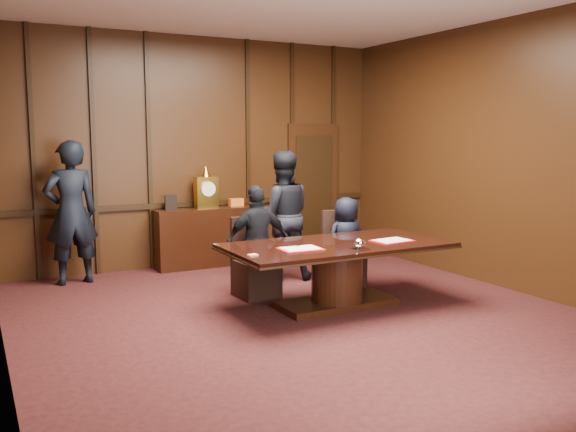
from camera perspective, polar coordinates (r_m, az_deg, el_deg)
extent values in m
plane|color=black|center=(6.69, 2.34, -9.90)|extent=(7.00, 7.00, 0.00)
cube|color=black|center=(9.57, -8.23, 5.96)|extent=(6.00, 0.04, 3.50)
cube|color=black|center=(8.31, 20.69, 5.31)|extent=(0.04, 7.00, 3.50)
cube|color=black|center=(9.60, -8.08, 1.18)|extent=(5.90, 0.05, 0.08)
cube|color=black|center=(10.42, 2.34, 2.58)|extent=(0.95, 0.06, 2.20)
sphere|color=gold|center=(10.18, 0.73, 2.18)|extent=(0.08, 0.08, 0.08)
cube|color=black|center=(9.47, -7.60, -1.95)|extent=(1.60, 0.45, 0.90)
cube|color=black|center=(9.34, -11.60, -4.80)|extent=(0.12, 0.40, 0.06)
cube|color=black|center=(9.81, -3.71, -4.07)|extent=(0.12, 0.40, 0.06)
cube|color=gold|center=(9.38, -7.67, 2.21)|extent=(0.34, 0.18, 0.48)
cylinder|color=white|center=(9.28, -7.46, 2.52)|extent=(0.22, 0.03, 0.22)
cone|color=gold|center=(9.36, -7.70, 4.16)|extent=(0.14, 0.14, 0.16)
cube|color=black|center=(9.24, -10.90, 1.24)|extent=(0.18, 0.04, 0.22)
cube|color=orange|center=(9.60, -4.89, 1.29)|extent=(0.22, 0.12, 0.12)
cube|color=black|center=(7.28, 4.57, -8.13)|extent=(1.40, 0.60, 0.08)
cylinder|color=black|center=(7.19, 4.60, -5.45)|extent=(0.60, 0.60, 0.62)
cube|color=black|center=(7.13, 4.63, -2.94)|extent=(2.62, 1.32, 0.02)
cube|color=black|center=(7.13, 4.63, -2.78)|extent=(2.60, 1.30, 0.06)
cube|color=#B51013|center=(6.70, 1.18, -3.11)|extent=(0.48, 0.35, 0.01)
cube|color=white|center=(6.70, 1.18, -3.04)|extent=(0.41, 0.30, 0.01)
cube|color=#B51013|center=(7.31, 9.71, -2.31)|extent=(0.49, 0.37, 0.01)
cube|color=white|center=(7.31, 9.71, -2.24)|extent=(0.42, 0.31, 0.01)
cube|color=white|center=(6.75, 6.69, -3.08)|extent=(0.20, 0.14, 0.01)
ellipsoid|color=white|center=(6.74, 6.69, -2.60)|extent=(0.13, 0.13, 0.10)
cube|color=#E4BF6F|center=(6.37, -3.32, -3.67)|extent=(0.11, 0.08, 0.01)
cube|color=black|center=(7.66, -2.98, -5.86)|extent=(0.51, 0.51, 0.46)
cube|color=black|center=(7.74, -3.76, -2.02)|extent=(0.48, 0.09, 0.55)
cylinder|color=black|center=(7.43, -3.74, -7.21)|extent=(0.04, 0.04, 0.23)
cylinder|color=black|center=(7.94, -2.27, -6.22)|extent=(0.04, 0.04, 0.23)
cube|color=black|center=(8.27, 5.25, -4.87)|extent=(0.57, 0.57, 0.46)
cube|color=black|center=(8.37, 4.77, -1.30)|extent=(0.48, 0.16, 0.55)
cylinder|color=black|center=(8.03, 4.81, -6.09)|extent=(0.04, 0.04, 0.23)
cylinder|color=black|center=(8.57, 5.63, -5.23)|extent=(0.04, 0.04, 0.23)
imported|color=black|center=(7.51, -2.85, -2.45)|extent=(0.84, 0.40, 1.40)
imported|color=black|center=(8.16, 5.47, -2.40)|extent=(0.60, 0.40, 1.20)
imported|color=black|center=(8.69, -19.64, 0.29)|extent=(0.75, 0.54, 1.94)
imported|color=black|center=(8.46, -0.59, 0.04)|extent=(1.03, 0.90, 1.80)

